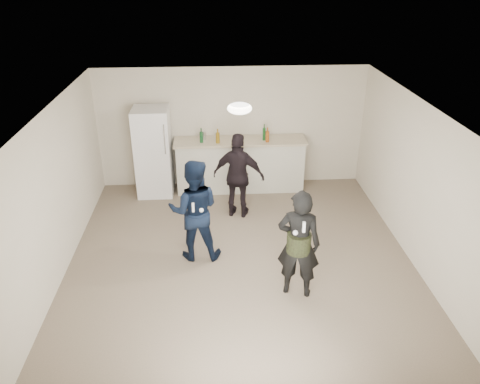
{
  "coord_description": "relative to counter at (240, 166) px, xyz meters",
  "views": [
    {
      "loc": [
        -0.4,
        -6.25,
        4.38
      ],
      "look_at": [
        0.0,
        0.2,
        1.15
      ],
      "focal_mm": 35.0,
      "sensor_mm": 36.0,
      "label": 1
    }
  ],
  "objects": [
    {
      "name": "floor",
      "position": [
        -0.16,
        -2.67,
        -0.53
      ],
      "size": [
        6.0,
        6.0,
        0.0
      ],
      "primitive_type": "plane",
      "color": "#6B5B4C",
      "rests_on": "ground"
    },
    {
      "name": "ceiling",
      "position": [
        -0.16,
        -2.67,
        1.98
      ],
      "size": [
        6.0,
        6.0,
        0.0
      ],
      "primitive_type": "plane",
      "rotation": [
        3.14,
        0.0,
        0.0
      ],
      "color": "silver",
      "rests_on": "wall_back"
    },
    {
      "name": "wall_back",
      "position": [
        -0.16,
        0.33,
        0.72
      ],
      "size": [
        6.0,
        0.0,
        6.0
      ],
      "primitive_type": "plane",
      "rotation": [
        1.57,
        0.0,
        0.0
      ],
      "color": "beige",
      "rests_on": "floor"
    },
    {
      "name": "wall_front",
      "position": [
        -0.16,
        -5.67,
        0.72
      ],
      "size": [
        6.0,
        0.0,
        6.0
      ],
      "primitive_type": "plane",
      "rotation": [
        -1.57,
        0.0,
        0.0
      ],
      "color": "beige",
      "rests_on": "floor"
    },
    {
      "name": "wall_left",
      "position": [
        -2.91,
        -2.67,
        0.72
      ],
      "size": [
        0.0,
        6.0,
        6.0
      ],
      "primitive_type": "plane",
      "rotation": [
        1.57,
        0.0,
        1.57
      ],
      "color": "beige",
      "rests_on": "floor"
    },
    {
      "name": "wall_right",
      "position": [
        2.59,
        -2.67,
        0.72
      ],
      "size": [
        0.0,
        6.0,
        6.0
      ],
      "primitive_type": "plane",
      "rotation": [
        1.57,
        0.0,
        -1.57
      ],
      "color": "beige",
      "rests_on": "floor"
    },
    {
      "name": "counter",
      "position": [
        0.0,
        0.0,
        0.0
      ],
      "size": [
        2.6,
        0.56,
        1.05
      ],
      "primitive_type": "cube",
      "color": "beige",
      "rests_on": "floor"
    },
    {
      "name": "counter_top",
      "position": [
        0.0,
        0.0,
        0.55
      ],
      "size": [
        2.68,
        0.64,
        0.04
      ],
      "primitive_type": "cube",
      "color": "beige",
      "rests_on": "counter"
    },
    {
      "name": "fridge",
      "position": [
        -1.75,
        -0.07,
        0.38
      ],
      "size": [
        0.7,
        0.7,
        1.8
      ],
      "primitive_type": "cube",
      "color": "white",
      "rests_on": "floor"
    },
    {
      "name": "fridge_handle",
      "position": [
        -1.47,
        -0.44,
        0.78
      ],
      "size": [
        0.02,
        0.02,
        0.6
      ],
      "primitive_type": "cylinder",
      "color": "silver",
      "rests_on": "fridge"
    },
    {
      "name": "ceiling_dome",
      "position": [
        -0.16,
        -2.37,
        1.93
      ],
      "size": [
        0.36,
        0.36,
        0.16
      ],
      "primitive_type": "ellipsoid",
      "color": "white",
      "rests_on": "ceiling"
    },
    {
      "name": "shaker",
      "position": [
        -0.73,
        0.08,
        0.65
      ],
      "size": [
        0.08,
        0.08,
        0.17
      ],
      "primitive_type": "cylinder",
      "color": "silver",
      "rests_on": "counter_top"
    },
    {
      "name": "man",
      "position": [
        -0.88,
        -2.46,
        0.32
      ],
      "size": [
        0.84,
        0.67,
        1.69
      ],
      "primitive_type": "imported",
      "rotation": [
        0.0,
        0.0,
        3.1
      ],
      "color": "#0F213F",
      "rests_on": "floor"
    },
    {
      "name": "woman",
      "position": [
        0.6,
        -3.49,
        0.3
      ],
      "size": [
        0.69,
        0.55,
        1.65
      ],
      "primitive_type": "imported",
      "rotation": [
        0.0,
        0.0,
        2.86
      ],
      "color": "black",
      "rests_on": "floor"
    },
    {
      "name": "camo_shorts",
      "position": [
        0.6,
        -3.49,
        0.32
      ],
      "size": [
        0.34,
        0.34,
        0.28
      ],
      "primitive_type": "cylinder",
      "color": "#2A3518",
      "rests_on": "woman"
    },
    {
      "name": "spectator",
      "position": [
        -0.1,
        -1.14,
        0.29
      ],
      "size": [
        1.03,
        0.65,
        1.63
      ],
      "primitive_type": "imported",
      "rotation": [
        0.0,
        0.0,
        2.86
      ],
      "color": "black",
      "rests_on": "floor"
    },
    {
      "name": "remote_man",
      "position": [
        -0.88,
        -2.74,
        0.53
      ],
      "size": [
        0.04,
        0.04,
        0.15
      ],
      "primitive_type": "cube",
      "color": "white",
      "rests_on": "man"
    },
    {
      "name": "nunchuk_man",
      "position": [
        -0.76,
        -2.71,
        0.45
      ],
      "size": [
        0.07,
        0.07,
        0.07
      ],
      "primitive_type": "sphere",
      "color": "white",
      "rests_on": "man"
    },
    {
      "name": "remote_woman",
      "position": [
        0.6,
        -3.74,
        0.72
      ],
      "size": [
        0.04,
        0.04,
        0.15
      ],
      "primitive_type": "cube",
      "color": "white",
      "rests_on": "woman"
    },
    {
      "name": "nunchuk_woman",
      "position": [
        0.5,
        -3.71,
        0.62
      ],
      "size": [
        0.07,
        0.07,
        0.07
      ],
      "primitive_type": "sphere",
      "color": "silver",
      "rests_on": "woman"
    },
    {
      "name": "bottle_cluster",
      "position": [
        -0.08,
        -0.1,
        0.68
      ],
      "size": [
        1.39,
        0.18,
        0.26
      ],
      "color": "#14491A",
      "rests_on": "counter_top"
    }
  ]
}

